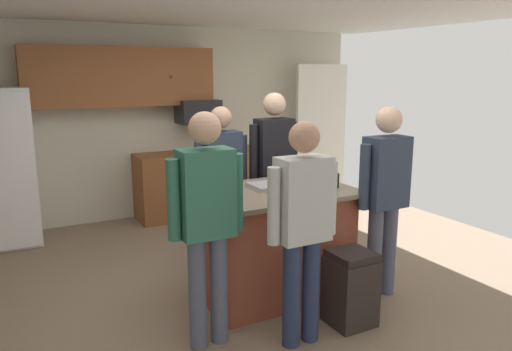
# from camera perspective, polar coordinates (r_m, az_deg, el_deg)

# --- Properties ---
(floor) EXTENTS (7.04, 7.04, 0.00)m
(floor) POSITION_cam_1_polar(r_m,az_deg,el_deg) (4.74, -1.84, -12.89)
(floor) COLOR #7F6B56
(floor) RESTS_ON ground
(back_wall) EXTENTS (6.40, 0.10, 2.60)m
(back_wall) POSITION_cam_1_polar(r_m,az_deg,el_deg) (6.96, -12.24, 6.03)
(back_wall) COLOR beige
(back_wall) RESTS_ON ground
(french_door_window_panel) EXTENTS (0.90, 0.06, 2.00)m
(french_door_window_panel) POSITION_cam_1_polar(r_m,az_deg,el_deg) (7.75, 7.55, 5.30)
(french_door_window_panel) COLOR white
(french_door_window_panel) RESTS_ON ground
(cabinet_run_upper) EXTENTS (2.40, 0.38, 0.75)m
(cabinet_run_upper) POSITION_cam_1_polar(r_m,az_deg,el_deg) (6.63, -15.38, 11.01)
(cabinet_run_upper) COLOR brown
(cabinet_run_lower) EXTENTS (1.80, 0.63, 0.90)m
(cabinet_run_lower) POSITION_cam_1_polar(r_m,az_deg,el_deg) (6.98, -6.47, -0.83)
(cabinet_run_lower) COLOR brown
(cabinet_run_lower) RESTS_ON ground
(microwave_over_range) EXTENTS (0.56, 0.40, 0.32)m
(microwave_over_range) POSITION_cam_1_polar(r_m,az_deg,el_deg) (6.85, -6.73, 7.39)
(microwave_over_range) COLOR black
(kitchen_island) EXTENTS (1.41, 0.97, 0.98)m
(kitchen_island) POSITION_cam_1_polar(r_m,az_deg,el_deg) (4.44, 1.84, -7.75)
(kitchen_island) COLOR brown
(kitchen_island) RESTS_ON ground
(person_elder_center) EXTENTS (0.57, 0.22, 1.71)m
(person_elder_center) POSITION_cam_1_polar(r_m,az_deg,el_deg) (4.41, 14.79, -1.58)
(person_elder_center) COLOR #4C5166
(person_elder_center) RESTS_ON ground
(person_guest_by_door) EXTENTS (0.57, 0.22, 1.66)m
(person_guest_by_door) POSITION_cam_1_polar(r_m,az_deg,el_deg) (4.98, -4.01, -0.07)
(person_guest_by_door) COLOR #4C5166
(person_guest_by_door) RESTS_ON ground
(person_host_foreground) EXTENTS (0.57, 0.22, 1.66)m
(person_host_foreground) POSITION_cam_1_polar(r_m,az_deg,el_deg) (3.52, 5.45, -5.16)
(person_host_foreground) COLOR #232D4C
(person_host_foreground) RESTS_ON ground
(person_guest_right) EXTENTS (0.57, 0.23, 1.73)m
(person_guest_right) POSITION_cam_1_polar(r_m,az_deg,el_deg) (3.49, -5.77, -4.54)
(person_guest_right) COLOR #4C5166
(person_guest_right) RESTS_ON ground
(person_guest_left) EXTENTS (0.57, 0.24, 1.78)m
(person_guest_left) POSITION_cam_1_polar(r_m,az_deg,el_deg) (5.15, 2.09, 1.32)
(person_guest_left) COLOR #383842
(person_guest_left) RESTS_ON ground
(glass_stout_tall) EXTENTS (0.07, 0.07, 0.14)m
(glass_stout_tall) POSITION_cam_1_polar(r_m,az_deg,el_deg) (3.94, -3.25, -1.97)
(glass_stout_tall) COLOR black
(glass_stout_tall) RESTS_ON kitchen_island
(tumbler_amber) EXTENTS (0.06, 0.06, 0.13)m
(tumbler_amber) POSITION_cam_1_polar(r_m,az_deg,el_deg) (4.43, 9.25, -0.58)
(tumbler_amber) COLOR black
(tumbler_amber) RESTS_ON kitchen_island
(glass_pilsner) EXTENTS (0.07, 0.07, 0.14)m
(glass_pilsner) POSITION_cam_1_polar(r_m,az_deg,el_deg) (4.79, 4.62, 0.56)
(glass_pilsner) COLOR black
(glass_pilsner) RESTS_ON kitchen_island
(mug_blue_stoneware) EXTENTS (0.12, 0.08, 0.10)m
(mug_blue_stoneware) POSITION_cam_1_polar(r_m,az_deg,el_deg) (4.09, 4.48, -1.73)
(mug_blue_stoneware) COLOR #4C6B99
(mug_blue_stoneware) RESTS_ON kitchen_island
(glass_short_whisky) EXTENTS (0.06, 0.06, 0.13)m
(glass_short_whisky) POSITION_cam_1_polar(r_m,az_deg,el_deg) (4.49, 7.59, -0.35)
(glass_short_whisky) COLOR black
(glass_short_whisky) RESTS_ON kitchen_island
(glass_dark_ale) EXTENTS (0.07, 0.07, 0.14)m
(glass_dark_ale) POSITION_cam_1_polar(r_m,az_deg,el_deg) (4.35, -4.15, -0.58)
(glass_dark_ale) COLOR black
(glass_dark_ale) RESTS_ON kitchen_island
(serving_tray) EXTENTS (0.44, 0.30, 0.04)m
(serving_tray) POSITION_cam_1_polar(r_m,az_deg,el_deg) (4.39, 2.19, -1.13)
(serving_tray) COLOR #B7B7BC
(serving_tray) RESTS_ON kitchen_island
(trash_bin) EXTENTS (0.34, 0.34, 0.61)m
(trash_bin) POSITION_cam_1_polar(r_m,az_deg,el_deg) (4.08, 10.92, -12.74)
(trash_bin) COLOR black
(trash_bin) RESTS_ON ground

